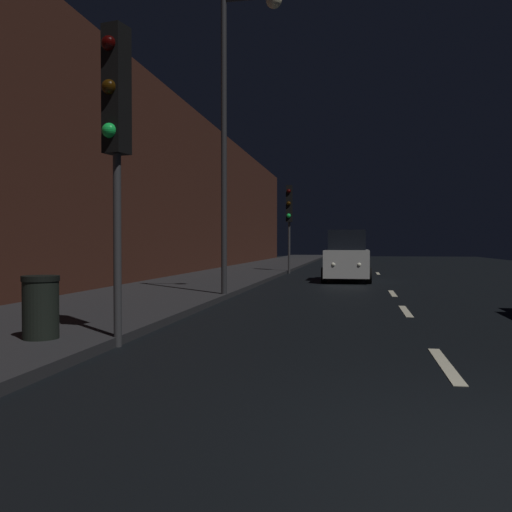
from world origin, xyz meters
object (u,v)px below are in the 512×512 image
object	(u,v)px
traffic_light_far_left	(289,210)
streetlamp_overhead	(238,103)
car_approaching_headlights	(347,258)
trash_bin_curbside	(41,307)
traffic_light_near_left	(116,114)

from	to	relation	value
traffic_light_far_left	streetlamp_overhead	distance (m)	14.02
traffic_light_far_left	car_approaching_headlights	distance (m)	6.70
traffic_light_far_left	trash_bin_curbside	world-z (taller)	traffic_light_far_left
traffic_light_near_left	streetlamp_overhead	xyz separation A→B (m)	(0.32, 7.39, 1.96)
traffic_light_far_left	streetlamp_overhead	world-z (taller)	streetlamp_overhead
streetlamp_overhead	trash_bin_curbside	world-z (taller)	streetlamp_overhead
streetlamp_overhead	trash_bin_curbside	distance (m)	9.20
streetlamp_overhead	traffic_light_near_left	bearing A→B (deg)	-92.46
traffic_light_far_left	trash_bin_curbside	size ratio (longest dim) A/B	4.93
trash_bin_curbside	traffic_light_far_left	bearing A→B (deg)	86.95
car_approaching_headlights	traffic_light_far_left	bearing A→B (deg)	-150.83
traffic_light_far_left	streetlamp_overhead	size ratio (longest dim) A/B	0.55
traffic_light_near_left	car_approaching_headlights	size ratio (longest dim) A/B	1.14
traffic_light_near_left	traffic_light_far_left	bearing A→B (deg)	-168.14
streetlamp_overhead	traffic_light_far_left	bearing A→B (deg)	90.88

